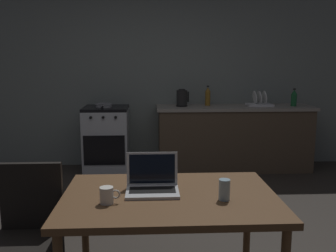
{
  "coord_description": "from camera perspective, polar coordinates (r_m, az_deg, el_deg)",
  "views": [
    {
      "loc": [
        0.0,
        -2.9,
        1.52
      ],
      "look_at": [
        0.18,
        0.66,
        0.89
      ],
      "focal_mm": 39.97,
      "sensor_mm": 36.0,
      "label": 1
    }
  ],
  "objects": [
    {
      "name": "ground_plane",
      "position": [
        3.27,
        -2.67,
        -17.71
      ],
      "size": [
        12.0,
        12.0,
        0.0
      ],
      "primitive_type": "plane",
      "color": "#2D2823"
    },
    {
      "name": "back_wall",
      "position": [
        5.47,
        0.3,
        8.1
      ],
      "size": [
        6.4,
        0.1,
        2.69
      ],
      "primitive_type": "cube",
      "color": "slate",
      "rests_on": "ground_plane"
    },
    {
      "name": "kitchen_counter",
      "position": [
        5.35,
        9.91,
        -1.73
      ],
      "size": [
        2.16,
        0.64,
        0.9
      ],
      "color": "#4C3D2D",
      "rests_on": "ground_plane"
    },
    {
      "name": "stove_oven",
      "position": [
        5.26,
        -9.36,
        -1.96
      ],
      "size": [
        0.6,
        0.62,
        0.9
      ],
      "color": "#B7BABF",
      "rests_on": "ground_plane"
    },
    {
      "name": "dining_table",
      "position": [
        2.31,
        0.22,
        -12.03
      ],
      "size": [
        1.29,
        0.87,
        0.72
      ],
      "color": "brown",
      "rests_on": "ground_plane"
    },
    {
      "name": "chair",
      "position": [
        2.46,
        -20.61,
        -14.49
      ],
      "size": [
        0.4,
        0.4,
        0.9
      ],
      "rotation": [
        0.0,
        0.0,
        -0.25
      ],
      "color": "black",
      "rests_on": "ground_plane"
    },
    {
      "name": "laptop",
      "position": [
        2.32,
        -2.46,
        -8.87
      ],
      "size": [
        0.32,
        0.24,
        0.23
      ],
      "rotation": [
        0.0,
        0.0,
        0.09
      ],
      "color": "silver",
      "rests_on": "dining_table"
    },
    {
      "name": "electric_kettle",
      "position": [
        5.16,
        2.1,
        4.27
      ],
      "size": [
        0.18,
        0.15,
        0.24
      ],
      "color": "black",
      "rests_on": "kitchen_counter"
    },
    {
      "name": "bottle",
      "position": [
        5.47,
        18.64,
        4.09
      ],
      "size": [
        0.08,
        0.08,
        0.25
      ],
      "color": "#19592D",
      "rests_on": "kitchen_counter"
    },
    {
      "name": "frying_pan",
      "position": [
        5.16,
        -9.79,
        3.14
      ],
      "size": [
        0.24,
        0.41,
        0.05
      ],
      "color": "gray",
      "rests_on": "stove_oven"
    },
    {
      "name": "coffee_mug",
      "position": [
        2.17,
        -9.34,
        -10.37
      ],
      "size": [
        0.12,
        0.08,
        0.09
      ],
      "color": "silver",
      "rests_on": "dining_table"
    },
    {
      "name": "drinking_glass",
      "position": [
        2.21,
        8.54,
        -9.58
      ],
      "size": [
        0.07,
        0.07,
        0.12
      ],
      "color": "#99B7C6",
      "rests_on": "dining_table"
    },
    {
      "name": "dish_rack",
      "position": [
        5.37,
        13.75,
        3.5
      ],
      "size": [
        0.34,
        0.26,
        0.21
      ],
      "color": "silver",
      "rests_on": "kitchen_counter"
    },
    {
      "name": "bottle_b",
      "position": [
        5.28,
        6.06,
        4.55
      ],
      "size": [
        0.07,
        0.07,
        0.28
      ],
      "color": "#8C601E",
      "rests_on": "kitchen_counter"
    }
  ]
}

